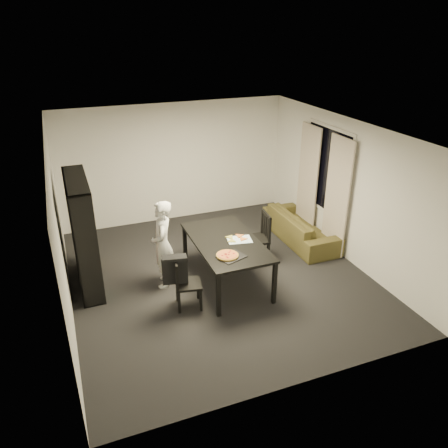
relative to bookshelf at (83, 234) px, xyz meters
name	(u,v)px	position (x,y,z in m)	size (l,w,h in m)	color
room	(218,209)	(2.16, -0.60, 0.35)	(5.01, 5.51, 2.61)	black
window_pane	(327,170)	(4.64, 0.00, 0.55)	(0.02, 1.40, 1.60)	black
window_frame	(327,170)	(4.64, 0.00, 0.55)	(0.03, 1.52, 1.72)	white
curtain_left	(337,196)	(4.56, -0.52, 0.20)	(0.03, 0.70, 2.25)	beige
curtain_right	(308,179)	(4.56, 0.52, 0.20)	(0.03, 0.70, 2.25)	beige
bookshelf	(83,234)	(0.00, 0.00, 0.00)	(0.35, 1.50, 1.90)	black
dining_table	(226,244)	(2.22, -0.79, -0.23)	(1.05, 1.88, 0.79)	black
chair_left	(183,280)	(1.32, -1.25, -0.47)	(0.46, 0.46, 0.85)	black
chair_right	(260,234)	(3.06, -0.36, -0.40)	(0.49, 0.49, 0.97)	black
draped_jacket	(175,269)	(1.21, -1.23, -0.25)	(0.40, 0.23, 0.47)	black
person	(163,244)	(1.21, -0.49, -0.19)	(0.56, 0.36, 1.52)	silver
baking_tray	(231,257)	(2.10, -1.34, -0.16)	(0.40, 0.32, 0.01)	black
pepperoni_pizza	(227,255)	(2.04, -1.30, -0.14)	(0.35, 0.35, 0.03)	#AB8031
kitchen_towel	(239,240)	(2.44, -0.84, -0.16)	(0.40, 0.30, 0.01)	white
pizza_slices	(236,238)	(2.40, -0.79, -0.15)	(0.37, 0.31, 0.01)	gold
sofa	(301,227)	(4.23, 0.13, -0.66)	(1.99, 0.78, 0.58)	#44451B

